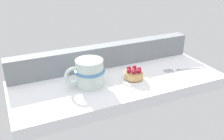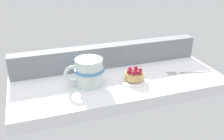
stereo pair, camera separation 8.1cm
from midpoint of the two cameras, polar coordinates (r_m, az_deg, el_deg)
name	(u,v)px [view 1 (the left image)]	position (r cm, az deg, el deg)	size (l,w,h in cm)	color
ground_plane	(118,84)	(91.76, -1.11, -3.21)	(74.30, 30.06, 4.07)	white
window_rail_back	(104,56)	(99.64, -4.03, 3.10)	(72.81, 5.07, 8.60)	gray
dessert_plate	(133,79)	(90.35, 2.23, -2.00)	(10.46, 10.46, 0.73)	white
raspberry_tart	(134,74)	(89.47, 2.26, -0.86)	(6.49, 6.49, 3.85)	tan
coffee_mug	(88,72)	(85.74, -7.91, -0.55)	(13.75, 10.32, 9.15)	silver
dessert_fork	(184,69)	(100.69, 13.55, 0.20)	(16.96, 4.95, 0.60)	#B7B7BC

